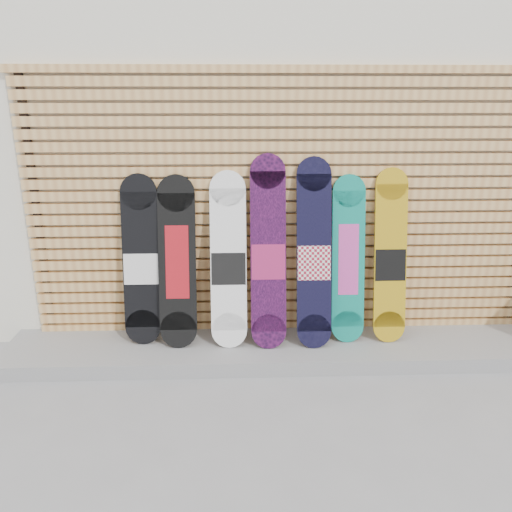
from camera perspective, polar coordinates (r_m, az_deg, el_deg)
The scene contains 11 objects.
ground at distance 3.71m, azimuth 6.83°, elevation -16.17°, with size 80.00×80.00×0.00m, color gray.
building at distance 6.63m, azimuth 7.17°, elevation 15.29°, with size 12.00×5.00×3.60m, color silver.
concrete_step at distance 4.24m, azimuth 3.43°, elevation -10.49°, with size 4.60×0.70×0.12m, color gray.
slat_wall at distance 4.12m, azimuth 3.34°, elevation 5.72°, with size 4.26×0.08×2.29m.
snowboard_0 at distance 4.13m, azimuth -13.02°, elevation -0.64°, with size 0.29×0.27×1.37m.
snowboard_1 at distance 4.04m, azimuth -8.98°, elevation -0.69°, with size 0.30×0.35×1.36m.
snowboard_2 at distance 4.00m, azimuth -3.17°, elevation -0.60°, with size 0.29×0.36×1.39m.
snowboard_3 at distance 3.98m, azimuth 1.41°, elevation 0.28°, with size 0.28×0.39×1.53m.
snowboard_4 at distance 4.02m, azimuth 6.65°, elevation 0.14°, with size 0.28×0.39×1.50m.
snowboard_5 at distance 4.14m, azimuth 10.49°, elevation -0.40°, with size 0.27×0.30×1.36m.
snowboard_6 at distance 4.21m, azimuth 15.10°, elevation -0.17°, with size 0.26×0.31×1.41m.
Camera 1 is at (-0.53, -3.04, 2.05)m, focal length 35.00 mm.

